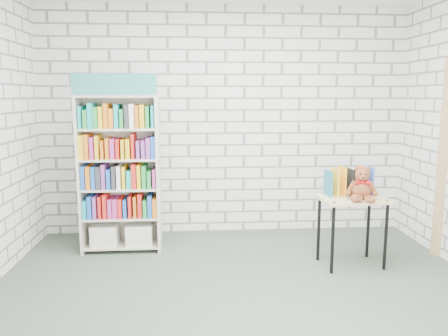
{
  "coord_description": "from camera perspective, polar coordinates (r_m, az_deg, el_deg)",
  "views": [
    {
      "loc": [
        -0.4,
        -3.43,
        1.72
      ],
      "look_at": [
        -0.09,
        0.95,
        0.99
      ],
      "focal_mm": 35.0,
      "sensor_mm": 36.0,
      "label": 1
    }
  ],
  "objects": [
    {
      "name": "teddy_bear",
      "position": [
        4.48,
        17.57,
        -2.33
      ],
      "size": [
        0.3,
        0.29,
        0.33
      ],
      "color": "brown",
      "rests_on": "display_table"
    },
    {
      "name": "bookshelf",
      "position": [
        4.93,
        -13.39,
        -0.57
      ],
      "size": [
        0.86,
        0.34,
        1.94
      ],
      "color": "beige",
      "rests_on": "ground"
    },
    {
      "name": "table_books",
      "position": [
        4.64,
        16.0,
        -1.78
      ],
      "size": [
        0.48,
        0.25,
        0.27
      ],
      "color": "#206E8E",
      "rests_on": "display_table"
    },
    {
      "name": "display_table",
      "position": [
        4.6,
        16.45,
        -4.92
      ],
      "size": [
        0.7,
        0.52,
        0.71
      ],
      "color": "tan",
      "rests_on": "ground"
    },
    {
      "name": "ground",
      "position": [
        3.86,
        2.48,
        -17.01
      ],
      "size": [
        4.5,
        4.5,
        0.0
      ],
      "primitive_type": "plane",
      "color": "#404C40",
      "rests_on": "ground"
    },
    {
      "name": "door_trim",
      "position": [
        5.15,
        26.66,
        0.97
      ],
      "size": [
        0.05,
        0.12,
        2.1
      ],
      "primitive_type": "cube",
      "color": "tan",
      "rests_on": "ground"
    },
    {
      "name": "room_shell",
      "position": [
        3.46,
        2.69,
        10.51
      ],
      "size": [
        4.52,
        4.02,
        2.81
      ],
      "color": "silver",
      "rests_on": "ground"
    }
  ]
}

